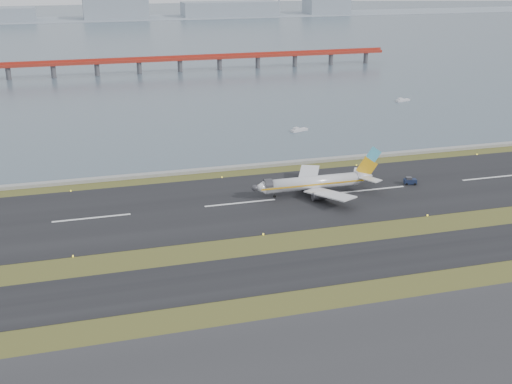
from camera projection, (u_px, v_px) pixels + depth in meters
ground at (272, 248)px, 150.00m from camera, size 1000.00×1000.00×0.00m
taxiway_strip at (289, 270)px, 139.14m from camera, size 1000.00×18.00×0.10m
runway_strip at (240, 203)px, 177.09m from camera, size 1000.00×45.00×0.10m
seawall at (217, 169)px, 204.03m from camera, size 1000.00×2.50×1.00m
bay_water at (118, 34)px, 565.57m from camera, size 1400.00×800.00×1.30m
red_pier at (180, 59)px, 378.47m from camera, size 260.00×5.00×10.20m
far_shoreline at (119, 13)px, 711.51m from camera, size 1400.00×80.00×60.50m
airliner at (316, 182)px, 183.08m from camera, size 38.52×32.89×12.80m
pushback_tug at (410, 181)px, 191.38m from camera, size 4.04×2.94×2.32m
workboat_near at (299, 130)px, 250.33m from camera, size 7.40×4.50×1.72m
workboat_far at (402, 100)px, 302.50m from camera, size 7.51×3.90×1.74m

